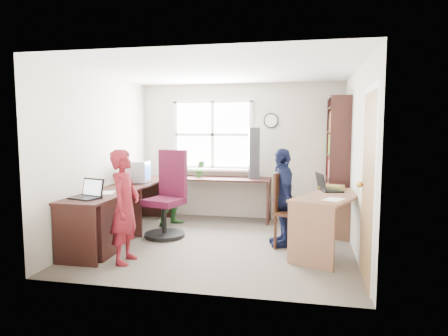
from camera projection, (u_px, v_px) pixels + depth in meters
name	position (u px, v px, depth m)	size (l,w,h in m)	color
room	(223.00, 157.00, 5.59)	(3.64, 3.44, 2.44)	#494239
l_desk	(125.00, 212.00, 5.56)	(2.38, 2.95, 0.75)	black
right_desk	(331.00, 211.00, 5.15)	(1.12, 1.47, 0.77)	brown
bookshelf	(337.00, 167.00, 6.35)	(0.30, 1.02, 2.10)	black
swivel_chair	(168.00, 199.00, 6.00)	(0.74, 0.74, 1.29)	black
wooden_chair	(289.00, 207.00, 5.41)	(0.58, 0.58, 1.03)	#3E2114
crt_monitor	(137.00, 172.00, 6.37)	(0.37, 0.34, 0.34)	#A7A8AB
laptop_left	(88.00, 194.00, 5.02)	(0.42, 0.39, 0.24)	black
laptop_right	(326.00, 187.00, 5.43)	(0.38, 0.43, 0.25)	black
speaker_a	(126.00, 180.00, 6.08)	(0.09, 0.09, 0.17)	black
speaker_b	(144.00, 174.00, 6.68)	(0.11, 0.11, 0.19)	black
cd_tower	(254.00, 153.00, 6.85)	(0.21, 0.20, 0.88)	black
game_box	(332.00, 188.00, 5.55)	(0.37, 0.37, 0.06)	red
paper_a	(106.00, 193.00, 5.42)	(0.28, 0.34, 0.00)	white
paper_b	(334.00, 199.00, 4.80)	(0.30, 0.34, 0.00)	white
potted_plant	(200.00, 169.00, 7.05)	(0.16, 0.13, 0.30)	#29662A
person_red	(125.00, 206.00, 4.80)	(0.50, 0.33, 1.38)	maroon
person_green	(175.00, 188.00, 6.65)	(0.60, 0.47, 1.24)	#327E34
person_navy	(282.00, 197.00, 5.50)	(0.79, 0.33, 1.35)	#121839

